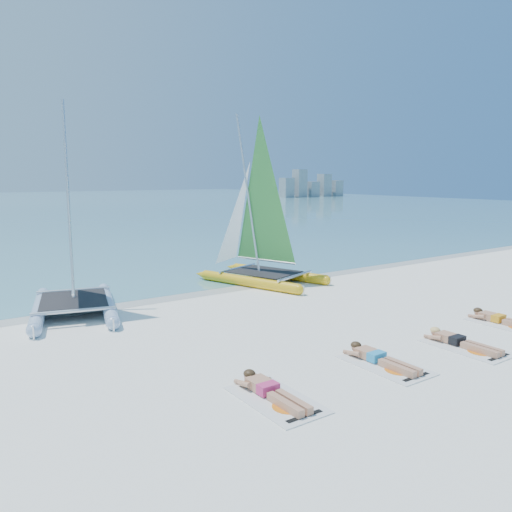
{
  "coord_description": "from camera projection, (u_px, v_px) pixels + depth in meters",
  "views": [
    {
      "loc": [
        -7.42,
        -8.84,
        3.77
      ],
      "look_at": [
        -0.5,
        1.2,
        1.82
      ],
      "focal_mm": 35.0,
      "sensor_mm": 36.0,
      "label": 1
    }
  ],
  "objects": [
    {
      "name": "ground",
      "position": [
        302.0,
        335.0,
        11.94
      ],
      "size": [
        140.0,
        140.0,
        0.0
      ],
      "primitive_type": "plane",
      "color": "white",
      "rests_on": "ground"
    },
    {
      "name": "wet_sand_strip",
      "position": [
        195.0,
        292.0,
        16.42
      ],
      "size": [
        140.0,
        1.4,
        0.01
      ],
      "primitive_type": "cube",
      "color": "beige",
      "rests_on": "ground"
    },
    {
      "name": "catamaran_yellow",
      "position": [
        254.0,
        228.0,
        17.87
      ],
      "size": [
        3.52,
        4.98,
        6.17
      ],
      "rotation": [
        0.0,
        0.0,
        0.33
      ],
      "color": "gold",
      "rests_on": "ground"
    },
    {
      "name": "sunbather_b",
      "position": [
        378.0,
        357.0,
        10.17
      ],
      "size": [
        0.37,
        1.73,
        0.26
      ],
      "color": "tan",
      "rests_on": "towel_b"
    },
    {
      "name": "sunbather_a",
      "position": [
        269.0,
        390.0,
        8.63
      ],
      "size": [
        0.37,
        1.73,
        0.26
      ],
      "color": "tan",
      "rests_on": "towel_a"
    },
    {
      "name": "distant_skyline",
      "position": [
        311.0,
        186.0,
        92.13
      ],
      "size": [
        14.0,
        2.0,
        5.0
      ],
      "color": "#959EA4",
      "rests_on": "ground"
    },
    {
      "name": "sunbather_c",
      "position": [
        459.0,
        341.0,
        11.2
      ],
      "size": [
        0.37,
        1.73,
        0.26
      ],
      "color": "tan",
      "rests_on": "towel_c"
    },
    {
      "name": "towel_a",
      "position": [
        276.0,
        400.0,
        8.49
      ],
      "size": [
        1.0,
        1.85,
        0.02
      ],
      "primitive_type": "cube",
      "color": "white",
      "rests_on": "ground"
    },
    {
      "name": "towel_d",
      "position": [
        507.0,
        325.0,
        12.78
      ],
      "size": [
        1.0,
        1.85,
        0.02
      ],
      "primitive_type": "cube",
      "color": "white",
      "rests_on": "ground"
    },
    {
      "name": "sunbather_d",
      "position": [
        500.0,
        319.0,
        12.92
      ],
      "size": [
        0.37,
        1.73,
        0.26
      ],
      "color": "tan",
      "rests_on": "towel_d"
    },
    {
      "name": "towel_b",
      "position": [
        385.0,
        365.0,
        10.03
      ],
      "size": [
        1.0,
        1.85,
        0.02
      ],
      "primitive_type": "cube",
      "color": "white",
      "rests_on": "ground"
    },
    {
      "name": "catamaran_blue",
      "position": [
        71.0,
        248.0,
        13.71
      ],
      "size": [
        3.2,
        4.88,
        6.13
      ],
      "rotation": [
        0.0,
        0.0,
        -0.25
      ],
      "color": "#A5BCD9",
      "rests_on": "ground"
    },
    {
      "name": "towel_c",
      "position": [
        466.0,
        348.0,
        11.06
      ],
      "size": [
        1.0,
        1.85,
        0.02
      ],
      "primitive_type": "cube",
      "color": "white",
      "rests_on": "ground"
    }
  ]
}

